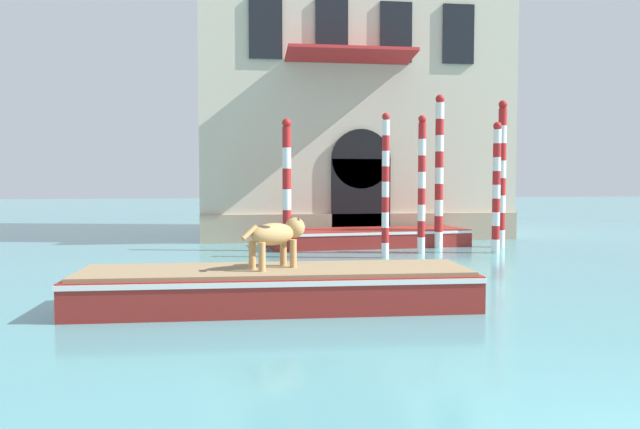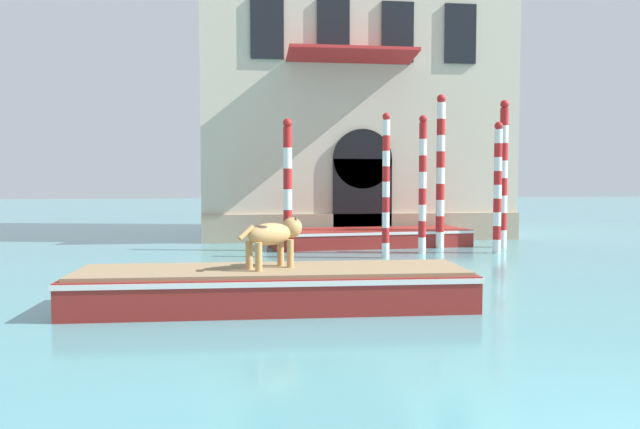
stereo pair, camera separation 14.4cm
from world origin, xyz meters
The scene contains 9 objects.
boat_foreground centered at (-3.09, 6.67, 0.34)m, with size 6.47×1.93×0.64m.
dog_on_deck centered at (-3.06, 6.70, 1.18)m, with size 1.07×0.83×0.83m.
boat_moored_near_palazzo centered at (0.30, 15.34, 0.27)m, with size 6.23×2.47×0.52m.
mooring_pole_0 centered at (-2.26, 14.40, 1.91)m, with size 0.26×0.26×3.78m.
mooring_pole_1 centered at (4.23, 14.49, 2.22)m, with size 0.26×0.26×4.41m.
mooring_pole_2 centered at (1.39, 13.33, 1.93)m, with size 0.22×0.22×3.82m.
mooring_pole_3 centered at (2.30, 14.57, 2.30)m, with size 0.26×0.26×4.55m.
mooring_pole_4 centered at (0.16, 12.50, 1.90)m, with size 0.20×0.20×3.78m.
mooring_pole_5 centered at (3.47, 13.13, 1.84)m, with size 0.23×0.23×3.64m.
Camera 2 is at (-3.60, -3.35, 2.11)m, focal length 35.00 mm.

